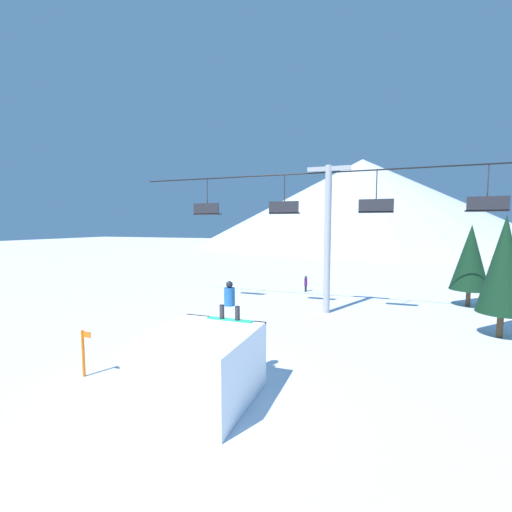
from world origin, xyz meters
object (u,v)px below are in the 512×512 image
object	(u,v)px
trail_marker	(83,352)
distant_skier	(306,283)
pine_tree_near	(504,265)
snowboarder	(230,301)
snow_ramp	(201,366)

from	to	relation	value
trail_marker	distant_skier	distance (m)	17.66
pine_tree_near	trail_marker	size ratio (longest dim) A/B	3.50
snowboarder	distant_skier	xyz separation A→B (m)	(-0.81, 15.83, -2.00)
pine_tree_near	snowboarder	bearing A→B (deg)	-139.73
pine_tree_near	trail_marker	world-z (taller)	pine_tree_near
snow_ramp	distant_skier	distance (m)	17.26
snow_ramp	snowboarder	distance (m)	2.19
trail_marker	distant_skier	size ratio (longest dim) A/B	1.29
snow_ramp	snowboarder	xyz separation A→B (m)	(0.27, 1.41, 1.65)
snow_ramp	pine_tree_near	world-z (taller)	pine_tree_near
trail_marker	snow_ramp	bearing A→B (deg)	-0.42
trail_marker	distant_skier	bearing A→B (deg)	77.06
trail_marker	pine_tree_near	bearing A→B (deg)	33.56
snow_ramp	snowboarder	bearing A→B (deg)	78.98
snow_ramp	pine_tree_near	xyz separation A→B (m)	(9.99, 9.65, 2.32)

